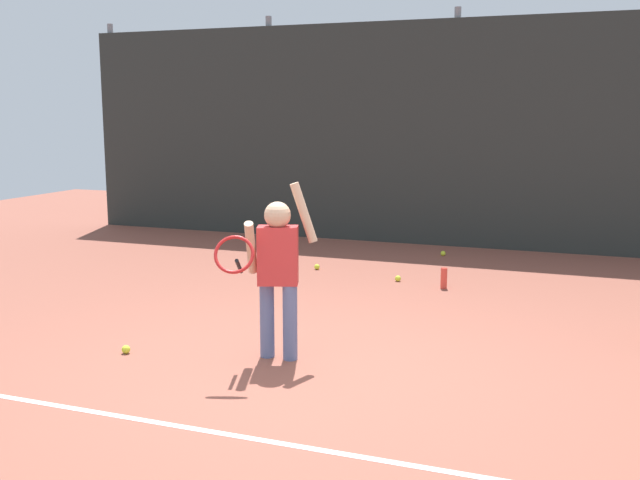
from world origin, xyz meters
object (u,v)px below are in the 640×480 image
at_px(tennis_ball_0, 317,267).
at_px(tennis_ball_2, 398,278).
at_px(tennis_ball_3, 270,300).
at_px(tennis_ball_4, 126,349).
at_px(water_bottle, 444,278).
at_px(tennis_player, 276,265).
at_px(tennis_ball_5, 443,253).

relative_size(tennis_ball_0, tennis_ball_2, 1.00).
bearing_deg(tennis_ball_2, tennis_ball_3, -124.15).
xyz_separation_m(tennis_ball_2, tennis_ball_4, (-1.36, -3.17, 0.00)).
bearing_deg(tennis_ball_4, water_bottle, 57.88).
relative_size(tennis_player, tennis_ball_5, 20.46).
distance_m(tennis_ball_2, tennis_ball_5, 1.66).
distance_m(tennis_player, water_bottle, 2.88).
relative_size(water_bottle, tennis_ball_5, 3.33).
relative_size(tennis_ball_2, tennis_ball_3, 1.00).
bearing_deg(tennis_ball_0, water_bottle, -14.52).
height_order(tennis_player, tennis_ball_0, tennis_player).
bearing_deg(water_bottle, tennis_ball_5, 101.41).
distance_m(tennis_ball_4, tennis_ball_5, 5.05).
xyz_separation_m(water_bottle, tennis_ball_2, (-0.54, 0.15, -0.08)).
distance_m(water_bottle, tennis_ball_4, 3.57).
bearing_deg(tennis_ball_3, tennis_ball_2, 55.85).
height_order(tennis_ball_0, tennis_ball_3, same).
distance_m(water_bottle, tennis_ball_0, 1.66).
bearing_deg(tennis_ball_2, tennis_ball_5, 83.82).
xyz_separation_m(tennis_ball_2, tennis_ball_5, (0.18, 1.65, 0.00)).
xyz_separation_m(tennis_ball_0, tennis_ball_5, (1.24, 1.38, 0.00)).
xyz_separation_m(water_bottle, tennis_ball_3, (-1.47, -1.23, -0.08)).
bearing_deg(tennis_ball_0, tennis_ball_5, 47.92).
bearing_deg(tennis_ball_3, tennis_ball_5, 69.81).
xyz_separation_m(water_bottle, tennis_ball_0, (-1.61, 0.42, -0.08)).
relative_size(water_bottle, tennis_ball_0, 3.33).
bearing_deg(tennis_ball_2, tennis_ball_0, 165.80).
distance_m(water_bottle, tennis_ball_3, 1.92).
height_order(tennis_player, tennis_ball_4, tennis_player).
distance_m(tennis_player, tennis_ball_3, 1.80).
bearing_deg(tennis_ball_3, tennis_ball_0, 94.62).
distance_m(tennis_player, tennis_ball_0, 3.32).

